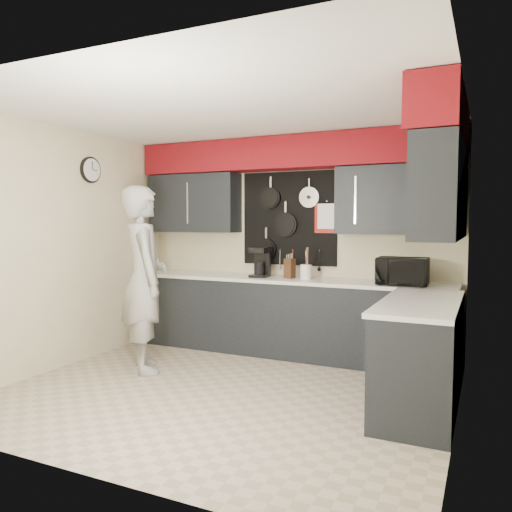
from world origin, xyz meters
The scene contains 10 objects.
ground centered at (0.00, 0.00, 0.00)m, with size 4.00×4.00×0.00m, color #B8A28F.
back_wall_assembly centered at (0.01, 1.60, 2.01)m, with size 4.00×0.36×2.60m.
right_wall_assembly centered at (1.85, 0.26, 1.94)m, with size 0.36×3.50×2.60m.
left_wall_assembly centered at (-1.99, 0.02, 1.33)m, with size 0.05×3.50×2.60m.
base_cabinets centered at (0.49, 1.13, 0.46)m, with size 3.95×2.20×0.92m.
microwave centered at (1.38, 1.36, 1.06)m, with size 0.52×0.35×0.29m, color black.
knife_block centered at (0.07, 1.44, 1.03)m, with size 0.10×0.10×0.23m, color #351F10.
utensil_crock centered at (0.28, 1.43, 1.00)m, with size 0.13×0.13×0.17m, color white.
coffee_maker centered at (-0.29, 1.42, 1.11)m, with size 0.21×0.25×0.36m.
person centered at (-1.11, 0.23, 0.98)m, with size 0.72×0.47×1.96m, color #9D9D9A.
Camera 1 is at (2.19, -4.04, 1.59)m, focal length 35.00 mm.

